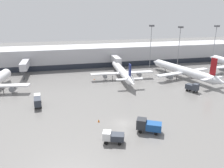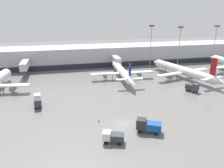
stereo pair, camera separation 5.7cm
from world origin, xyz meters
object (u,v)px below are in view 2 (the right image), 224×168
at_px(service_truck_0, 193,87).
at_px(traffic_cone_1, 94,79).
at_px(traffic_cone_2, 198,73).
at_px(service_truck_2, 148,125).
at_px(apron_light_mast_4, 151,34).
at_px(parked_jet_2, 122,72).
at_px(service_truck_3, 113,136).
at_px(apron_light_mast_3, 216,34).
at_px(apron_light_mast_1, 180,35).
at_px(parked_jet_1, 184,71).
at_px(service_truck_1, 38,100).
at_px(traffic_cone_0, 99,121).

bearing_deg(service_truck_0, traffic_cone_1, -153.28).
bearing_deg(traffic_cone_2, service_truck_2, -134.59).
bearing_deg(apron_light_mast_4, parked_jet_2, -138.20).
relative_size(service_truck_3, apron_light_mast_3, 0.24).
bearing_deg(traffic_cone_1, apron_light_mast_3, 12.89).
height_order(traffic_cone_2, apron_light_mast_3, apron_light_mast_3).
height_order(traffic_cone_2, apron_light_mast_1, apron_light_mast_1).
height_order(apron_light_mast_1, apron_light_mast_3, apron_light_mast_3).
bearing_deg(traffic_cone_1, service_truck_0, -35.04).
height_order(parked_jet_1, apron_light_mast_1, apron_light_mast_1).
relative_size(service_truck_0, service_truck_3, 0.97).
bearing_deg(service_truck_1, service_truck_3, -149.67).
distance_m(parked_jet_1, service_truck_3, 52.47).
bearing_deg(traffic_cone_2, apron_light_mast_4, 134.28).
relative_size(parked_jet_1, traffic_cone_2, 49.74).
distance_m(parked_jet_1, service_truck_1, 55.02).
height_order(service_truck_0, apron_light_mast_1, apron_light_mast_1).
distance_m(parked_jet_1, traffic_cone_1, 34.68).
height_order(parked_jet_2, traffic_cone_0, parked_jet_2).
distance_m(service_truck_3, traffic_cone_0, 9.16).
bearing_deg(service_truck_0, service_truck_1, -117.82).
height_order(parked_jet_2, service_truck_2, parked_jet_2).
relative_size(parked_jet_2, service_truck_3, 7.23).
distance_m(parked_jet_2, traffic_cone_0, 35.36).
xyz_separation_m(parked_jet_1, service_truck_0, (-5.23, -14.54, -1.38)).
relative_size(service_truck_1, traffic_cone_0, 8.95).
height_order(service_truck_1, service_truck_3, service_truck_1).
relative_size(service_truck_1, traffic_cone_2, 8.14).
height_order(service_truck_0, service_truck_1, service_truck_0).
xyz_separation_m(service_truck_1, traffic_cone_1, (18.84, 20.60, -1.29)).
bearing_deg(service_truck_0, service_truck_2, -77.56).
distance_m(parked_jet_2, service_truck_2, 39.26).
xyz_separation_m(service_truck_1, apron_light_mast_3, (80.89, 34.80, 13.09)).
bearing_deg(service_truck_2, apron_light_mast_1, -96.79).
distance_m(service_truck_1, traffic_cone_2, 65.73).
height_order(parked_jet_2, apron_light_mast_1, apron_light_mast_1).
distance_m(service_truck_1, service_truck_2, 31.28).
height_order(service_truck_2, apron_light_mast_1, apron_light_mast_1).
distance_m(parked_jet_2, apron_light_mast_1, 37.37).
distance_m(service_truck_2, apron_light_mast_4, 61.32).
height_order(service_truck_3, apron_light_mast_3, apron_light_mast_3).
relative_size(traffic_cone_0, apron_light_mast_1, 0.04).
bearing_deg(apron_light_mast_4, service_truck_0, -89.58).
bearing_deg(service_truck_3, service_truck_2, -145.76).
relative_size(parked_jet_1, apron_light_mast_1, 2.02).
height_order(traffic_cone_1, apron_light_mast_3, apron_light_mast_3).
height_order(service_truck_0, traffic_cone_2, service_truck_0).
xyz_separation_m(apron_light_mast_1, apron_light_mast_3, (19.49, 0.52, 0.13)).
relative_size(traffic_cone_0, apron_light_mast_4, 0.04).
xyz_separation_m(traffic_cone_1, apron_light_mast_1, (42.56, 13.68, 14.25)).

